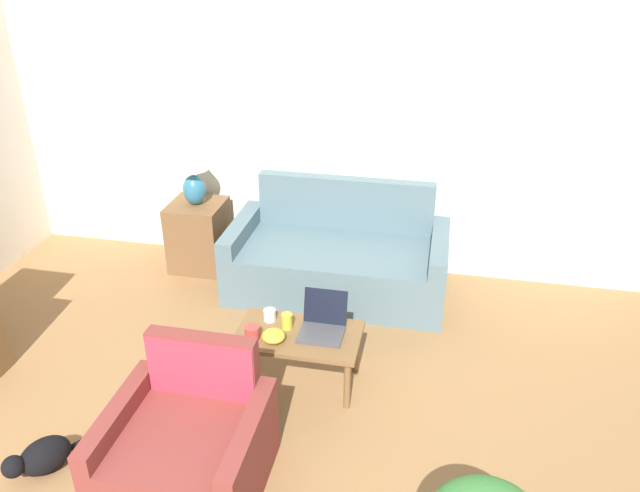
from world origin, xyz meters
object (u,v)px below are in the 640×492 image
couch (339,260)px  cup_navy (287,321)px  armchair (190,446)px  snack_bowl (274,336)px  laptop (323,324)px  coffee_table (298,340)px  cup_yellow (270,315)px  cup_white (252,333)px  cat_black (42,457)px  table_lamp (192,168)px

couch → cup_navy: (-0.13, -1.26, 0.18)m
armchair → snack_bowl: bearing=73.4°
cup_navy → snack_bowl: cup_navy is taller
laptop → coffee_table: bearing=-157.0°
coffee_table → cup_yellow: bearing=152.7°
couch → coffee_table: bearing=-91.8°
armchair → cup_white: (0.11, 0.86, 0.19)m
snack_bowl → couch: bearing=82.8°
armchair → cup_navy: armchair is taller
armchair → snack_bowl: size_ratio=5.43×
couch → laptop: couch is taller
coffee_table → cup_white: cup_white is taller
cup_white → cat_black: cup_white is taller
couch → cup_navy: bearing=-96.0°
couch → cat_black: size_ratio=3.83×
table_lamp → cup_white: table_lamp is taller
armchair → snack_bowl: (0.25, 0.85, 0.19)m
couch → snack_bowl: 1.44m
couch → cup_navy: couch is taller
armchair → cup_white: 0.88m
couch → cup_white: 1.47m
coffee_table → laptop: laptop is taller
coffee_table → cat_black: 1.68m
laptop → couch: bearing=95.2°
laptop → cup_white: size_ratio=3.12×
cat_black → coffee_table: bearing=165.1°
laptop → cup_yellow: (-0.38, 0.05, -0.02)m
coffee_table → couch: bearing=88.2°
armchair → cat_black: bearing=-172.5°
couch → cat_black: couch is taller
table_lamp → cup_navy: table_lamp is taller
armchair → couch: bearing=79.2°
table_lamp → snack_bowl: table_lamp is taller
cup_navy → cat_black: cup_navy is taller
cup_white → cup_navy: bearing=39.7°
armchair → coffee_table: 1.05m
table_lamp → cat_black: table_lamp is taller
cup_yellow → cup_white: (-0.06, -0.23, 0.00)m
couch → cup_yellow: 1.23m
armchair → cup_white: armchair is taller
cup_navy → cup_yellow: (-0.14, 0.07, -0.01)m
couch → snack_bowl: couch is taller
cup_yellow → cat_black: (-1.03, -1.20, -0.33)m
cup_white → armchair: bearing=-97.2°
cat_black → table_lamp: bearing=-145.1°
armchair → table_lamp: (-0.89, 2.40, 0.71)m
couch → table_lamp: (-1.32, 0.13, 0.69)m
laptop → snack_bowl: bearing=-148.8°
laptop → cup_white: (-0.44, -0.18, -0.01)m
couch → snack_bowl: (-0.18, -1.42, 0.17)m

